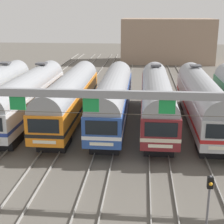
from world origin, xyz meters
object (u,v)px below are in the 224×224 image
(catenary_gantry, at_px, (91,108))
(yard_signal_mast, at_px, (209,192))
(commuter_train_silver, at_px, (28,95))
(commuter_train_stainless, at_px, (202,99))
(commuter_train_blue, at_px, (113,97))
(commuter_train_maroon, at_px, (157,97))
(commuter_train_orange, at_px, (70,96))

(catenary_gantry, relative_size, yard_signal_mast, 10.45)
(commuter_train_silver, relative_size, commuter_train_stainless, 1.00)
(commuter_train_stainless, bearing_deg, yard_signal_mast, -97.38)
(catenary_gantry, height_order, yard_signal_mast, catenary_gantry)
(commuter_train_blue, relative_size, commuter_train_maroon, 1.00)
(commuter_train_blue, height_order, commuter_train_stainless, commuter_train_stainless)
(commuter_train_silver, bearing_deg, yard_signal_mast, -47.79)
(commuter_train_stainless, bearing_deg, catenary_gantry, -121.63)
(commuter_train_orange, bearing_deg, commuter_train_maroon, 0.03)
(commuter_train_silver, bearing_deg, commuter_train_blue, -0.03)
(commuter_train_maroon, height_order, yard_signal_mast, commuter_train_maroon)
(commuter_train_silver, height_order, commuter_train_maroon, same)
(commuter_train_maroon, distance_m, catenary_gantry, 14.39)
(commuter_train_stainless, xyz_separation_m, catenary_gantry, (-8.32, -13.50, 2.75))
(commuter_train_silver, bearing_deg, commuter_train_maroon, 0.00)
(commuter_train_silver, xyz_separation_m, commuter_train_orange, (4.16, -0.00, -0.00))
(commuter_train_maroon, height_order, commuter_train_stainless, same)
(commuter_train_maroon, distance_m, commuter_train_stainless, 4.16)
(commuter_train_silver, distance_m, commuter_train_orange, 4.16)
(commuter_train_orange, distance_m, commuter_train_stainless, 12.47)
(commuter_train_stainless, bearing_deg, commuter_train_silver, 180.00)
(commuter_train_blue, distance_m, catenary_gantry, 13.77)
(commuter_train_blue, bearing_deg, commuter_train_stainless, 0.03)
(commuter_train_blue, bearing_deg, commuter_train_maroon, 0.06)
(commuter_train_orange, relative_size, commuter_train_stainless, 1.00)
(commuter_train_stainless, distance_m, yard_signal_mast, 16.19)
(commuter_train_silver, height_order, commuter_train_stainless, same)
(commuter_train_silver, distance_m, catenary_gantry, 16.09)
(commuter_train_silver, relative_size, yard_signal_mast, 6.25)
(commuter_train_orange, xyz_separation_m, commuter_train_maroon, (8.32, 0.00, 0.00))
(commuter_train_maroon, bearing_deg, catenary_gantry, -107.12)
(commuter_train_blue, height_order, yard_signal_mast, commuter_train_blue)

